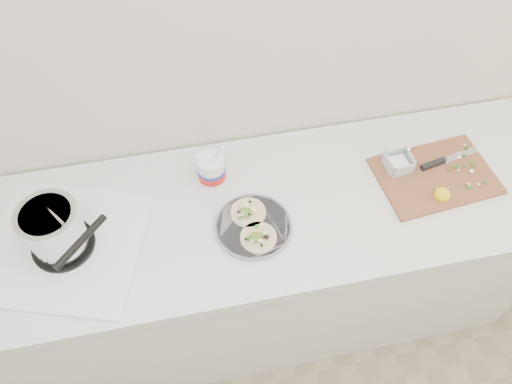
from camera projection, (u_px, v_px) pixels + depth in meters
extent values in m
cube|color=beige|center=(211.00, 62.00, 1.57)|extent=(3.50, 0.05, 2.60)
cube|color=silver|center=(236.00, 271.00, 2.10)|extent=(2.40, 0.62, 0.86)
cube|color=silver|center=(233.00, 217.00, 1.73)|extent=(2.44, 0.66, 0.04)
cube|color=silver|center=(65.00, 247.00, 1.63)|extent=(0.61, 0.59, 0.01)
cylinder|color=black|center=(64.00, 245.00, 1.62)|extent=(0.20, 0.20, 0.01)
torus|color=black|center=(62.00, 242.00, 1.60)|extent=(0.17, 0.17, 0.02)
cylinder|color=silver|center=(53.00, 228.00, 1.53)|extent=(0.17, 0.17, 0.16)
cylinder|color=slate|center=(253.00, 226.00, 1.67)|extent=(0.25, 0.25, 0.01)
cylinder|color=slate|center=(253.00, 226.00, 1.67)|extent=(0.26, 0.26, 0.00)
cylinder|color=white|center=(211.00, 170.00, 1.75)|extent=(0.10, 0.10, 0.12)
cylinder|color=red|center=(212.00, 172.00, 1.76)|extent=(0.10, 0.10, 0.04)
cylinder|color=#192D99|center=(211.00, 169.00, 1.74)|extent=(0.10, 0.10, 0.01)
cube|color=brown|center=(435.00, 176.00, 1.80)|extent=(0.44, 0.32, 0.01)
cube|color=white|center=(398.00, 164.00, 1.80)|extent=(0.06, 0.06, 0.03)
ellipsoid|color=yellow|center=(443.00, 193.00, 1.73)|extent=(0.06, 0.06, 0.05)
cube|color=silver|center=(459.00, 155.00, 1.85)|extent=(0.16, 0.06, 0.00)
cube|color=black|center=(433.00, 164.00, 1.81)|extent=(0.10, 0.04, 0.02)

